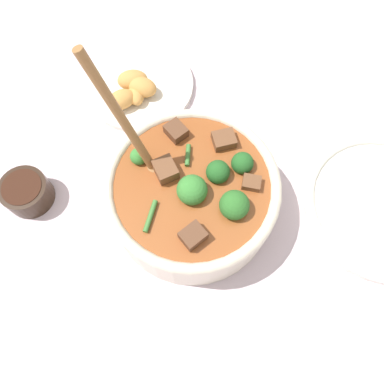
{
  "coord_description": "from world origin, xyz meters",
  "views": [
    {
      "loc": [
        0.2,
        -0.08,
        0.57
      ],
      "look_at": [
        0.0,
        0.0,
        0.06
      ],
      "focal_mm": 35.0,
      "sensor_mm": 36.0,
      "label": 1
    }
  ],
  "objects_px": {
    "condiment_bowl": "(26,192)",
    "empty_plate": "(382,205)",
    "stew_bowl": "(192,193)",
    "food_plate": "(138,86)"
  },
  "relations": [
    {
      "from": "condiment_bowl",
      "to": "empty_plate",
      "type": "relative_size",
      "value": 0.3
    },
    {
      "from": "stew_bowl",
      "to": "empty_plate",
      "type": "relative_size",
      "value": 1.15
    },
    {
      "from": "stew_bowl",
      "to": "condiment_bowl",
      "type": "bearing_deg",
      "value": -115.68
    },
    {
      "from": "stew_bowl",
      "to": "food_plate",
      "type": "distance_m",
      "value": 0.25
    },
    {
      "from": "food_plate",
      "to": "empty_plate",
      "type": "bearing_deg",
      "value": 37.78
    },
    {
      "from": "stew_bowl",
      "to": "condiment_bowl",
      "type": "distance_m",
      "value": 0.26
    },
    {
      "from": "condiment_bowl",
      "to": "empty_plate",
      "type": "height_order",
      "value": "condiment_bowl"
    },
    {
      "from": "empty_plate",
      "to": "condiment_bowl",
      "type": "bearing_deg",
      "value": -114.03
    },
    {
      "from": "empty_plate",
      "to": "food_plate",
      "type": "xyz_separation_m",
      "value": [
        -0.36,
        -0.28,
        0.0
      ]
    },
    {
      "from": "food_plate",
      "to": "stew_bowl",
      "type": "bearing_deg",
      "value": 0.85
    }
  ]
}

